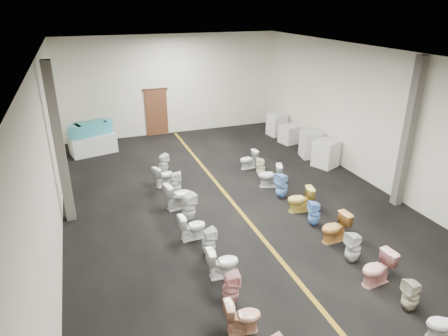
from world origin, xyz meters
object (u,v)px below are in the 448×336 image
Objects in this scene: appliance_crate_d at (277,124)px; toilet_right_11 at (249,160)px; toilet_right_1 at (445,325)px; toilet_right_2 at (411,295)px; toilet_left_11 at (163,164)px; toilet_right_6 at (314,214)px; toilet_right_8 at (282,186)px; toilet_left_5 at (209,242)px; display_table at (93,144)px; toilet_right_3 at (377,269)px; toilet_left_10 at (163,176)px; toilet_left_7 at (189,208)px; bathtub at (91,128)px; toilet_right_5 at (335,228)px; toilet_left_4 at (223,262)px; toilet_left_9 at (176,183)px; toilet_right_9 at (270,176)px; toilet_right_7 at (300,200)px; toilet_right_4 at (353,247)px; toilet_right_10 at (261,167)px; toilet_left_2 at (243,316)px; appliance_crate_c at (289,134)px; appliance_crate_a at (326,154)px; appliance_crate_b at (311,144)px; toilet_left_3 at (231,288)px; toilet_left_8 at (178,195)px.

appliance_crate_d is 4.31m from toilet_right_11.
toilet_right_1 is 0.93× the size of toilet_right_2.
toilet_left_11 reaches higher than toilet_right_11.
toilet_right_6 is 0.87× the size of toilet_right_8.
display_table is at bearing 8.09° from toilet_left_5.
toilet_left_5 is 1.00× the size of toilet_right_6.
toilet_right_3 is at bearing -132.99° from toilet_left_5.
appliance_crate_d is (8.19, -0.48, 0.12)m from display_table.
toilet_left_10 is 0.96× the size of toilet_left_11.
bathtub is at bearing -0.96° from toilet_left_7.
toilet_right_5 reaches higher than toilet_right_6.
toilet_left_11 is at bearing -163.81° from toilet_right_3.
toilet_left_4 is 3.42m from toilet_right_3.
toilet_left_9 is at bearing -85.29° from bathtub.
appliance_crate_d reaches higher than toilet_right_6.
toilet_right_1 is at bearing 178.58° from toilet_left_10.
toilet_left_10 is 7.48m from toilet_right_3.
toilet_right_7 is at bearing 23.42° from toilet_right_9.
toilet_right_4 is 1.13× the size of toilet_right_10.
toilet_right_7 is (3.20, 2.07, 0.02)m from toilet_left_4.
bathtub is 2.51× the size of toilet_left_2.
toilet_right_3 is 2.65m from toilet_right_6.
toilet_left_4 is (0.21, 1.69, 0.01)m from toilet_left_2.
appliance_crate_c is at bearing -33.91° from toilet_left_4.
appliance_crate_a reaches higher than display_table.
display_table is at bearing -112.30° from toilet_right_10.
toilet_left_2 is (-6.14, -6.54, -0.15)m from appliance_crate_a.
toilet_right_2 is 1.77m from toilet_right_4.
appliance_crate_c is (0.00, 1.79, -0.13)m from appliance_crate_b.
toilet_left_7 is 4.03m from toilet_right_5.
toilet_right_5 is at bearing -62.89° from toilet_left_3.
toilet_left_3 reaches higher than toilet_right_11.
toilet_right_5 is at bearing -168.48° from toilet_left_10.
toilet_right_9 reaches higher than toilet_right_7.
bathtub reaches higher than toilet_right_9.
toilet_left_10 is at bearing -88.56° from toilet_right_11.
toilet_left_9 is (-5.91, -4.40, -0.13)m from appliance_crate_d.
toilet_left_2 is 0.83× the size of toilet_left_7.
toilet_left_8 is 6.75m from toilet_right_2.
appliance_crate_c is at bearing -47.87° from toilet_left_5.
toilet_left_8 reaches higher than toilet_right_6.
toilet_right_11 is at bearing -156.55° from toilet_right_1.
display_table reaches higher than toilet_right_6.
bathtub is at bearing 9.12° from toilet_left_8.
appliance_crate_a is 1.25× the size of toilet_right_4.
toilet_left_2 is 2.59m from toilet_left_5.
display_table is at bearing 157.09° from appliance_crate_b.
toilet_left_9 is at bearing -134.65° from toilet_right_1.
appliance_crate_b is 1.26× the size of toilet_left_8.
toilet_right_4 reaches higher than toilet_left_9.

